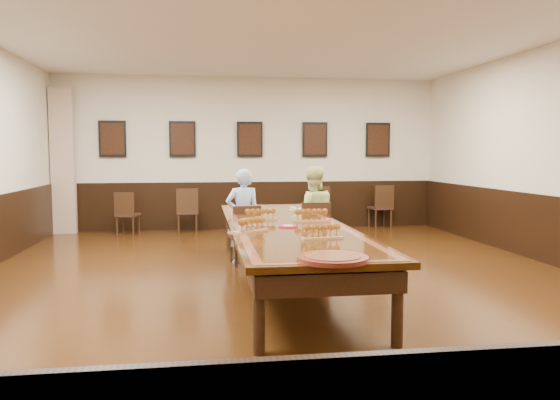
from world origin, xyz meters
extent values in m
cube|color=black|center=(0.00, 0.00, -0.01)|extent=(8.00, 10.00, 0.02)
cube|color=white|center=(0.00, 0.00, 3.21)|extent=(8.00, 10.00, 0.02)
cube|color=beige|center=(0.00, 5.01, 1.60)|extent=(8.00, 0.02, 3.20)
cube|color=beige|center=(0.00, -5.01, 1.60)|extent=(8.00, 0.02, 3.20)
imported|color=#5594D5|center=(-0.43, 1.35, 0.70)|extent=(0.55, 0.40, 1.39)
imported|color=#EEF699|center=(0.60, 1.30, 0.71)|extent=(0.71, 0.56, 1.43)
cube|color=#E94D77|center=(0.60, 0.37, 0.76)|extent=(0.10, 0.14, 0.01)
cube|color=tan|center=(-3.75, 4.82, 1.45)|extent=(0.45, 0.18, 2.90)
cube|color=black|center=(0.00, 4.98, 0.50)|extent=(7.98, 0.04, 1.00)
cube|color=black|center=(0.00, 0.00, 0.72)|extent=(1.40, 5.00, 0.06)
cube|color=#975131|center=(0.00, 0.00, 0.75)|extent=(1.28, 4.88, 0.00)
cube|color=black|center=(0.00, 0.00, 0.75)|extent=(1.10, 4.70, 0.00)
cube|color=black|center=(0.00, 0.00, 0.57)|extent=(1.25, 4.85, 0.18)
cylinder|color=black|center=(-0.58, -2.32, 0.34)|extent=(0.10, 0.10, 0.69)
cylinder|color=black|center=(0.58, -2.32, 0.34)|extent=(0.10, 0.10, 0.69)
cylinder|color=black|center=(-0.58, 2.32, 0.34)|extent=(0.10, 0.10, 0.69)
cylinder|color=black|center=(0.58, 2.32, 0.34)|extent=(0.10, 0.10, 0.69)
cube|color=black|center=(-2.80, 4.94, 1.90)|extent=(0.54, 0.03, 0.74)
cube|color=black|center=(-2.80, 4.92, 1.90)|extent=(0.46, 0.01, 0.64)
cube|color=black|center=(-1.40, 4.94, 1.90)|extent=(0.54, 0.03, 0.74)
cube|color=black|center=(-1.40, 4.92, 1.90)|extent=(0.46, 0.01, 0.64)
cube|color=black|center=(0.00, 4.94, 1.90)|extent=(0.54, 0.03, 0.74)
cube|color=black|center=(0.00, 4.92, 1.90)|extent=(0.46, 0.01, 0.64)
cube|color=black|center=(1.40, 4.94, 1.90)|extent=(0.54, 0.03, 0.74)
cube|color=black|center=(1.40, 4.92, 1.90)|extent=(0.46, 0.01, 0.64)
cube|color=black|center=(2.80, 4.94, 1.90)|extent=(0.54, 0.03, 0.74)
cube|color=black|center=(2.80, 4.92, 1.90)|extent=(0.46, 0.01, 0.64)
cube|color=#A46C44|center=(-0.27, 0.37, 0.76)|extent=(0.42, 0.15, 0.03)
cube|color=#A46C44|center=(0.35, 0.14, 0.76)|extent=(0.45, 0.15, 0.03)
cube|color=#A46C44|center=(-0.51, -0.68, 0.76)|extent=(0.45, 0.38, 0.03)
cube|color=#A46C44|center=(0.17, -1.25, 0.76)|extent=(0.44, 0.19, 0.03)
cylinder|color=#BB0C32|center=(-0.03, -0.34, 0.76)|extent=(0.22, 0.22, 0.02)
cylinder|color=silver|center=(-0.03, -0.34, 0.78)|extent=(0.12, 0.12, 0.01)
cylinder|color=#551811|center=(0.02, -2.33, 0.77)|extent=(0.58, 0.58, 0.04)
cylinder|color=#975131|center=(0.02, -2.33, 0.79)|extent=(0.46, 0.46, 0.01)
camera|label=1|loc=(-1.03, -6.58, 1.63)|focal=35.00mm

